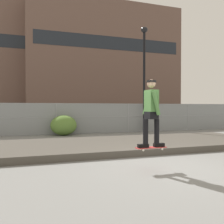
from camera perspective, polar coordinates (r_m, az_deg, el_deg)
The scene contains 9 objects.
ground_plane at distance 6.31m, azimuth 12.94°, elevation -13.43°, with size 120.00×120.00×0.00m, color slate.
gravel_berm at distance 9.15m, azimuth 2.70°, elevation -8.12°, with size 11.96×3.68×0.23m, color #4C473F.
skateboard at distance 5.84m, azimuth 9.77°, elevation -8.80°, with size 0.80×0.22×0.07m.
skater at distance 5.75m, azimuth 9.80°, elevation 0.73°, with size 0.72×0.58×1.69m.
chain_fence at distance 14.09m, azimuth -4.55°, elevation -1.56°, with size 22.64×0.06×1.85m.
street_lamp at distance 14.98m, azimuth 8.06°, elevation 11.13°, with size 0.44×0.44×6.74m.
parked_car_near at distance 17.15m, azimuth -17.40°, elevation -1.46°, with size 4.40×1.95×1.66m.
office_block at distance 51.76m, azimuth -2.60°, elevation 11.87°, with size 30.89×14.77×22.57m.
shrub_left at distance 13.33m, azimuth -12.02°, elevation -3.27°, with size 1.49×1.22×1.15m.
Camera 1 is at (-3.07, -5.28, 1.58)m, focal length 36.51 mm.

